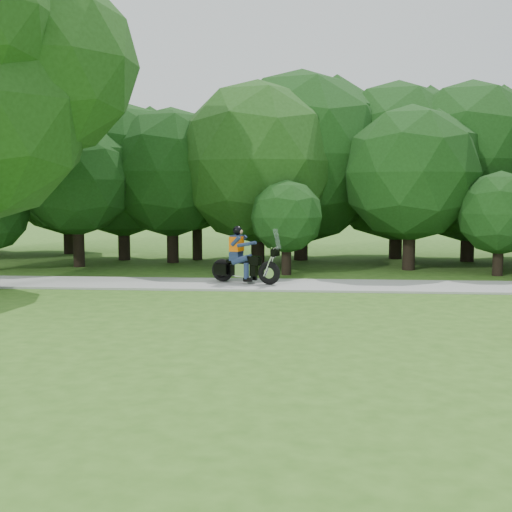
{
  "coord_description": "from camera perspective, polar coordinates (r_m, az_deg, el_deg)",
  "views": [
    {
      "loc": [
        -1.63,
        -10.25,
        2.78
      ],
      "look_at": [
        -2.66,
        3.55,
        1.33
      ],
      "focal_mm": 45.0,
      "sensor_mm": 36.0,
      "label": 1
    }
  ],
  "objects": [
    {
      "name": "ground",
      "position": [
        10.75,
        13.02,
        -9.18
      ],
      "size": [
        100.0,
        100.0,
        0.0
      ],
      "primitive_type": "plane",
      "color": "#36631C",
      "rests_on": "ground"
    },
    {
      "name": "touring_motorcycle",
      "position": [
        18.57,
        -1.33,
        -0.57
      ],
      "size": [
        2.11,
        1.18,
        1.66
      ],
      "rotation": [
        0.0,
        0.0,
        -0.35
      ],
      "color": "black",
      "rests_on": "walkway"
    },
    {
      "name": "walkway",
      "position": [
        18.53,
        9.29,
        -2.63
      ],
      "size": [
        60.0,
        2.2,
        0.06
      ],
      "primitive_type": "cube",
      "color": "#A0A09A",
      "rests_on": "ground"
    },
    {
      "name": "tree_line",
      "position": [
        25.16,
        10.34,
        7.89
      ],
      "size": [
        39.99,
        11.31,
        7.34
      ],
      "color": "black",
      "rests_on": "ground"
    }
  ]
}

